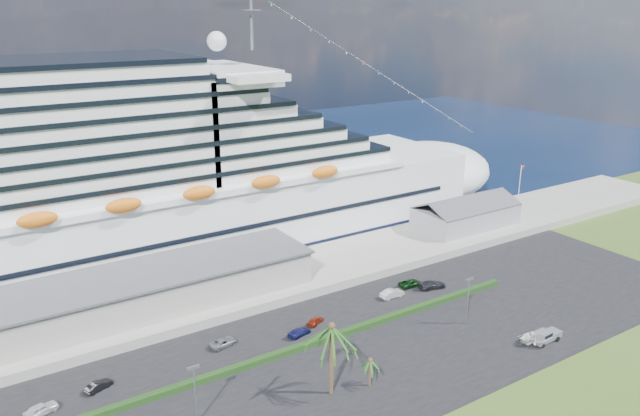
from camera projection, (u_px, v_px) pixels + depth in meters
ground at (406, 385)px, 87.95m from camera, size 420.00×420.00×0.00m
asphalt_lot at (359, 350)px, 96.71m from camera, size 140.00×38.00×0.12m
wharf at (270, 279)px, 119.58m from camera, size 240.00×20.00×1.80m
water at (130, 179)px, 191.66m from camera, size 420.00×160.00×0.02m
cruise_ship at (113, 188)px, 122.70m from camera, size 191.00×38.00×54.00m
terminal_building at (139, 291)px, 105.39m from camera, size 61.00×15.00×6.30m
port_shed at (466, 215)px, 145.34m from camera, size 24.00×12.31×7.37m
flagpole at (519, 187)px, 153.46m from camera, size 1.08×0.16×12.00m
hedge at (299, 348)px, 96.41m from camera, size 88.00×1.10×0.90m
lamp_post_left at (195, 387)px, 78.21m from camera, size 1.60×0.35×8.27m
lamp_post_right at (468, 295)px, 103.00m from camera, size 1.60×0.35×8.27m
palm_tall at (332, 334)px, 83.11m from camera, size 8.82×8.82×11.13m
palm_short at (370, 364)px, 86.48m from camera, size 3.53×3.53×4.56m
parked_car_0 at (41, 409)px, 81.25m from camera, size 4.76×2.95×1.51m
parked_car_1 at (99, 386)px, 86.45m from camera, size 4.12×2.64×1.28m
parked_car_2 at (223, 342)px, 97.54m from camera, size 4.81×2.89×1.25m
parked_car_3 at (299, 332)px, 100.63m from camera, size 4.59×2.70×1.25m
parked_car_4 at (315, 321)px, 104.24m from camera, size 3.91×2.86×1.24m
parked_car_5 at (392, 293)px, 113.72m from camera, size 4.76×1.67×1.57m
parked_car_6 at (411, 283)px, 118.18m from camera, size 4.85×2.51×1.31m
parked_car_7 at (432, 285)px, 117.31m from camera, size 5.70×3.26×1.56m
pickup_truck at (546, 336)px, 98.59m from camera, size 5.72×2.32×1.99m
boat_trailer at (532, 337)px, 98.51m from camera, size 5.38×3.70×1.52m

